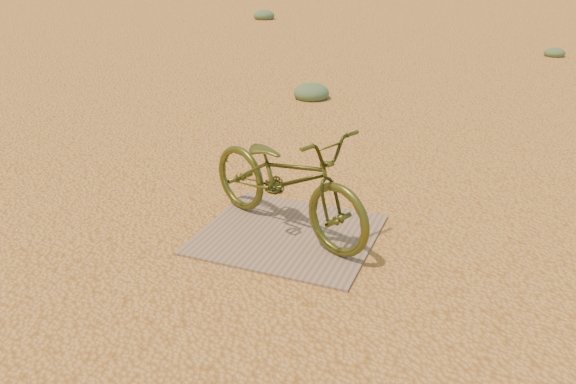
% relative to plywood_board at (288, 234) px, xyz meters
% --- Properties ---
extents(ground, '(120.00, 120.00, 0.00)m').
position_rel_plywood_board_xyz_m(ground, '(-0.44, -0.56, -0.01)').
color(ground, tan).
rests_on(ground, ground).
extents(plywood_board, '(1.45, 1.32, 0.02)m').
position_rel_plywood_board_xyz_m(plywood_board, '(0.00, 0.00, 0.00)').
color(plywood_board, '#826A57').
rests_on(plywood_board, ground).
extents(bicycle, '(1.91, 1.32, 0.95)m').
position_rel_plywood_board_xyz_m(bicycle, '(-0.04, 0.07, 0.49)').
color(bicycle, '#404618').
rests_on(bicycle, plywood_board).
extents(kale_a, '(0.58, 0.58, 0.32)m').
position_rel_plywood_board_xyz_m(kale_a, '(-1.41, 4.57, -0.01)').
color(kale_a, '#52724D').
rests_on(kale_a, ground).
extents(kale_b, '(0.45, 0.45, 0.25)m').
position_rel_plywood_board_xyz_m(kale_b, '(2.42, 10.24, -0.01)').
color(kale_b, '#52724D').
rests_on(kale_b, ground).
extents(kale_c, '(0.72, 0.72, 0.40)m').
position_rel_plywood_board_xyz_m(kale_c, '(-6.58, 14.27, -0.01)').
color(kale_c, '#52724D').
rests_on(kale_c, ground).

